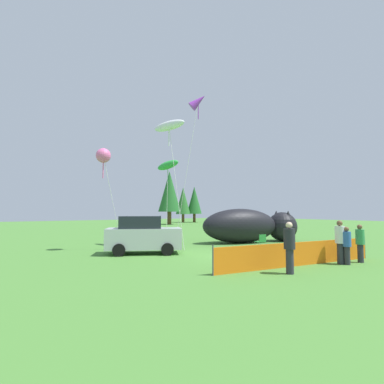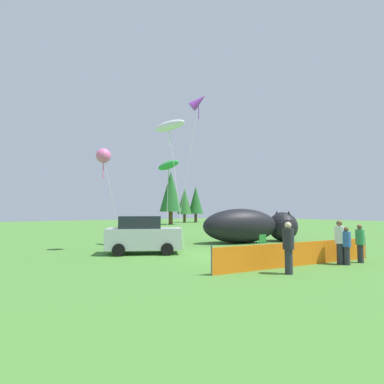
{
  "view_description": "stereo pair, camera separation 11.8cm",
  "coord_description": "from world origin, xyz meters",
  "views": [
    {
      "loc": [
        -10.35,
        -10.71,
        2.24
      ],
      "look_at": [
        -0.16,
        3.45,
        3.33
      ],
      "focal_mm": 28.0,
      "sensor_mm": 36.0,
      "label": 1
    },
    {
      "loc": [
        -10.25,
        -10.78,
        2.24
      ],
      "look_at": [
        -0.16,
        3.45,
        3.33
      ],
      "focal_mm": 28.0,
      "sensor_mm": 36.0,
      "label": 2
    }
  ],
  "objects": [
    {
      "name": "inflatable_cat",
      "position": [
        5.36,
        4.16,
        1.09
      ],
      "size": [
        7.47,
        3.92,
        2.37
      ],
      "rotation": [
        0.0,
        0.0,
        -0.28
      ],
      "color": "black",
      "rests_on": "ground"
    },
    {
      "name": "kite_green_fish",
      "position": [
        1.48,
        8.9,
        5.72
      ],
      "size": [
        1.44,
        2.02,
        6.31
      ],
      "color": "silver",
      "rests_on": "ground"
    },
    {
      "name": "spectator_in_yellow_shirt",
      "position": [
        3.23,
        -4.35,
        0.89
      ],
      "size": [
        0.36,
        0.36,
        1.64
      ],
      "color": "#2D2D38",
      "rests_on": "ground"
    },
    {
      "name": "kite_purple_delta",
      "position": [
        2.29,
        6.09,
        10.03
      ],
      "size": [
        2.55,
        1.46,
        10.76
      ],
      "color": "silver",
      "rests_on": "ground"
    },
    {
      "name": "safety_fence",
      "position": [
        0.47,
        -3.27,
        0.48
      ],
      "size": [
        8.27,
        1.34,
        1.05
      ],
      "rotation": [
        0.0,
        0.0,
        -0.16
      ],
      "color": "orange",
      "rests_on": "ground"
    },
    {
      "name": "spectator_in_black_shirt",
      "position": [
        2.15,
        -4.04,
        1.0
      ],
      "size": [
        0.4,
        0.4,
        1.82
      ],
      "color": "#2D2D38",
      "rests_on": "ground"
    },
    {
      "name": "kite_white_ghost",
      "position": [
        -0.48,
        5.54,
        7.68
      ],
      "size": [
        1.33,
        3.48,
        8.07
      ],
      "color": "silver",
      "rests_on": "ground"
    },
    {
      "name": "horizon_tree_west",
      "position": [
        23.75,
        35.91,
        4.22
      ],
      "size": [
        2.88,
        2.88,
        6.88
      ],
      "color": "brown",
      "rests_on": "ground"
    },
    {
      "name": "parked_car",
      "position": [
        -3.22,
        3.56,
        0.96
      ],
      "size": [
        4.16,
        3.29,
        1.96
      ],
      "rotation": [
        0.0,
        0.0,
        -0.5
      ],
      "color": "#B7BCC1",
      "rests_on": "ground"
    },
    {
      "name": "kite_pink_octopus",
      "position": [
        -4.58,
        5.98,
        5.36
      ],
      "size": [
        1.58,
        0.84,
        5.8
      ],
      "color": "silver",
      "rests_on": "ground"
    },
    {
      "name": "folding_chair",
      "position": [
        2.82,
        0.87,
        0.54
      ],
      "size": [
        0.56,
        0.56,
        0.9
      ],
      "rotation": [
        0.0,
        0.0,
        1.39
      ],
      "color": "#267F33",
      "rests_on": "ground"
    },
    {
      "name": "horizon_tree_east",
      "position": [
        15.19,
        31.09,
        5.35
      ],
      "size": [
        3.65,
        3.65,
        8.71
      ],
      "color": "brown",
      "rests_on": "ground"
    },
    {
      "name": "spectator_in_red_shirt",
      "position": [
        -1.25,
        -4.01,
        1.0
      ],
      "size": [
        0.4,
        0.4,
        1.84
      ],
      "color": "#2D2D38",
      "rests_on": "ground"
    },
    {
      "name": "ground_plane",
      "position": [
        0.0,
        0.0,
        0.0
      ],
      "size": [
        120.0,
        120.0,
        0.0
      ],
      "primitive_type": "plane",
      "color": "#477F33"
    },
    {
      "name": "spectator_in_blue_shirt",
      "position": [
        2.22,
        -4.28,
        0.86
      ],
      "size": [
        0.34,
        0.34,
        1.57
      ],
      "color": "#2D2D38",
      "rests_on": "ground"
    },
    {
      "name": "horizon_tree_mid",
      "position": [
        21.52,
        36.47,
        4.07
      ],
      "size": [
        2.78,
        2.78,
        6.63
      ],
      "color": "brown",
      "rests_on": "ground"
    }
  ]
}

